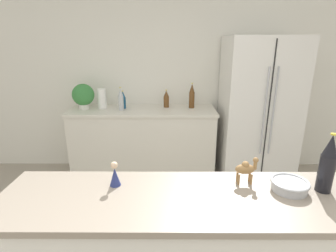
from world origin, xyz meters
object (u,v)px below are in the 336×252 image
at_px(potted_plant, 83,95).
at_px(back_bottle_0, 192,96).
at_px(wine_bottle, 328,164).
at_px(fruit_bowl, 290,185).
at_px(refrigerator, 257,112).
at_px(wise_man_figurine_blue, 115,175).
at_px(back_bottle_2, 121,99).
at_px(back_bottle_3, 166,99).
at_px(paper_towel_roll, 102,99).
at_px(camel_figurine, 246,168).
at_px(back_bottle_1, 123,100).

relative_size(potted_plant, back_bottle_0, 1.00).
relative_size(wine_bottle, fruit_bowl, 1.63).
relative_size(back_bottle_0, wine_bottle, 0.97).
distance_m(refrigerator, wise_man_figurine_blue, 2.38).
xyz_separation_m(back_bottle_2, back_bottle_3, (0.57, 0.16, -0.03)).
height_order(paper_towel_roll, back_bottle_2, back_bottle_2).
bearing_deg(wise_man_figurine_blue, camel_figurine, 2.24).
xyz_separation_m(fruit_bowl, camel_figurine, (-0.22, 0.08, 0.06)).
height_order(back_bottle_1, back_bottle_2, back_bottle_2).
relative_size(wine_bottle, wise_man_figurine_blue, 2.29).
bearing_deg(wise_man_figurine_blue, wine_bottle, -2.54).
distance_m(refrigerator, fruit_bowl, 2.00).
relative_size(potted_plant, camel_figurine, 2.01).
bearing_deg(refrigerator, camel_figurine, -109.98).
distance_m(potted_plant, back_bottle_3, 1.07).
distance_m(refrigerator, wine_bottle, 1.98).
relative_size(camel_figurine, wise_man_figurine_blue, 1.10).
bearing_deg(refrigerator, potted_plant, 178.22).
height_order(potted_plant, back_bottle_1, potted_plant).
xyz_separation_m(paper_towel_roll, fruit_bowl, (1.54, -2.05, -0.06)).
relative_size(potted_plant, wine_bottle, 0.97).
distance_m(refrigerator, potted_plant, 2.23).
distance_m(back_bottle_3, wine_bottle, 2.31).
distance_m(wine_bottle, camel_figurine, 0.42).
bearing_deg(back_bottle_2, wise_man_figurine_blue, -81.02).
bearing_deg(back_bottle_1, wine_bottle, -54.80).
distance_m(back_bottle_3, camel_figurine, 2.10).
xyz_separation_m(potted_plant, fruit_bowl, (1.77, -2.02, -0.11)).
relative_size(refrigerator, back_bottle_0, 5.61).
height_order(paper_towel_roll, back_bottle_0, back_bottle_0).
height_order(back_bottle_2, wise_man_figurine_blue, back_bottle_2).
xyz_separation_m(paper_towel_roll, back_bottle_2, (0.26, -0.09, 0.01)).
height_order(wine_bottle, fruit_bowl, wine_bottle).
bearing_deg(back_bottle_0, refrigerator, -9.66).
distance_m(back_bottle_1, fruit_bowl, 2.42).
distance_m(paper_towel_roll, back_bottle_2, 0.28).
bearing_deg(back_bottle_1, camel_figurine, -62.18).
height_order(back_bottle_0, wise_man_figurine_blue, back_bottle_0).
height_order(paper_towel_roll, fruit_bowl, paper_towel_roll).
bearing_deg(wine_bottle, refrigerator, 82.09).
bearing_deg(back_bottle_0, fruit_bowl, -79.88).
relative_size(potted_plant, wise_man_figurine_blue, 2.22).
relative_size(wine_bottle, camel_figurine, 2.07).
height_order(back_bottle_2, camel_figurine, back_bottle_2).
relative_size(back_bottle_2, camel_figurine, 1.81).
height_order(wine_bottle, wise_man_figurine_blue, wine_bottle).
bearing_deg(wise_man_figurine_blue, paper_towel_roll, 105.75).
xyz_separation_m(back_bottle_0, camel_figurine, (0.15, -2.01, -0.03)).
distance_m(potted_plant, camel_figurine, 2.48).
height_order(back_bottle_2, wine_bottle, wine_bottle).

